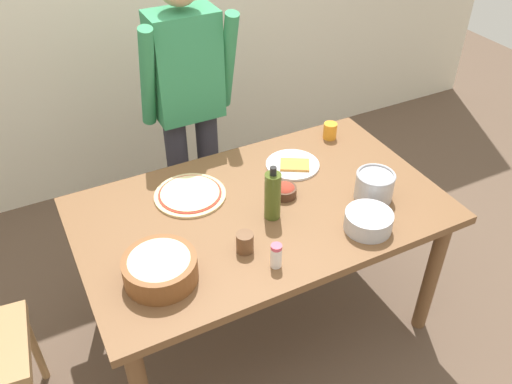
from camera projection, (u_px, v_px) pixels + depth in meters
The scene contains 13 objects.
ground at pixel (260, 319), 2.82m from camera, with size 8.00×8.00×0.00m, color brown.
dining_table at pixel (261, 223), 2.41m from camera, with size 1.60×0.96×0.76m.
person_cook at pixel (188, 100), 2.77m from camera, with size 0.49×0.25×1.62m.
pizza_raw_on_board at pixel (190, 194), 2.41m from camera, with size 0.32×0.32×0.02m.
plate_with_slice at pixel (293, 165), 2.60m from camera, with size 0.26×0.26×0.02m.
popcorn_bowl at pixel (160, 267), 1.98m from camera, with size 0.28×0.28×0.11m.
mixing_bowl_steel at pixel (368, 221), 2.22m from camera, with size 0.20×0.20×0.08m.
small_sauce_bowl at pixel (284, 190), 2.40m from camera, with size 0.11×0.11×0.06m.
olive_oil_bottle at pixel (273, 195), 2.24m from camera, with size 0.07×0.07×0.26m.
steel_pot at pixel (374, 186), 2.37m from camera, with size 0.17×0.17×0.13m.
cup_orange at pixel (330, 131), 2.78m from camera, with size 0.07×0.07×0.09m, color orange.
cup_small_brown at pixel (245, 242), 2.11m from camera, with size 0.07×0.07×0.09m, color brown.
salt_shaker at pixel (276, 256), 2.04m from camera, with size 0.04×0.04×0.11m.
Camera 1 is at (-0.85, -1.61, 2.25)m, focal length 37.61 mm.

